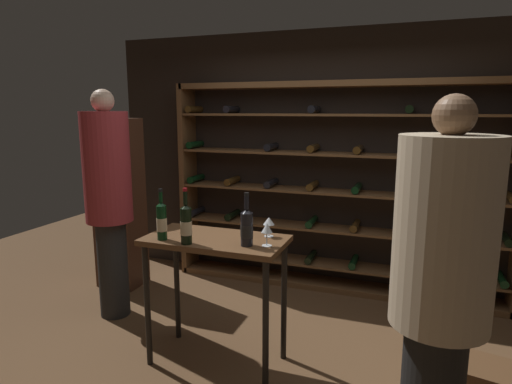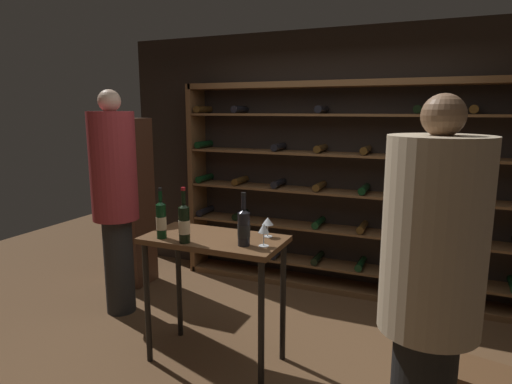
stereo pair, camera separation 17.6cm
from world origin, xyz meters
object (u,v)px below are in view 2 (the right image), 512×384
object	(u,v)px
wine_bottle_gold_foil	(161,220)
wine_glass_stemmed_right	(268,222)
person_bystander_dark_jacket	(430,283)
wine_bottle_amber_reserve	(184,223)
tasting_table	(215,256)
wine_rack	(342,191)
wine_bottle_green_slim	(244,227)
wine_glass_stemmed_left	(264,229)
person_bystander_red_print	(115,192)
display_cabinet	(128,202)

from	to	relation	value
wine_bottle_gold_foil	wine_glass_stemmed_right	size ratio (longest dim) A/B	2.52
person_bystander_dark_jacket	wine_bottle_gold_foil	bearing A→B (deg)	-49.02
wine_bottle_gold_foil	wine_bottle_amber_reserve	bearing A→B (deg)	-7.30
tasting_table	person_bystander_dark_jacket	bearing A→B (deg)	-21.47
wine_rack	wine_bottle_green_slim	distance (m)	1.81
wine_bottle_green_slim	wine_glass_stemmed_left	bearing A→B (deg)	15.63
tasting_table	wine_bottle_green_slim	size ratio (longest dim) A/B	2.78
person_bystander_dark_jacket	wine_bottle_green_slim	world-z (taller)	person_bystander_dark_jacket
person_bystander_red_print	wine_glass_stemmed_right	bearing A→B (deg)	-155.41
wine_glass_stemmed_right	person_bystander_dark_jacket	bearing A→B (deg)	-33.41
person_bystander_red_print	wine_bottle_green_slim	distance (m)	1.58
wine_rack	person_bystander_red_print	world-z (taller)	wine_rack
wine_bottle_green_slim	wine_glass_stemmed_right	size ratio (longest dim) A/B	2.51
wine_rack	wine_bottle_amber_reserve	xyz separation A→B (m)	(-0.68, -1.89, 0.05)
wine_bottle_gold_foil	person_bystander_red_print	bearing A→B (deg)	148.30
tasting_table	person_bystander_dark_jacket	xyz separation A→B (m)	(1.47, -0.58, 0.25)
person_bystander_dark_jacket	person_bystander_red_print	bearing A→B (deg)	-55.87
person_bystander_red_print	wine_bottle_green_slim	size ratio (longest dim) A/B	5.62
wine_bottle_amber_reserve	wine_glass_stemmed_right	bearing A→B (deg)	36.87
person_bystander_dark_jacket	person_bystander_red_print	distance (m)	2.87
person_bystander_dark_jacket	wine_glass_stemmed_left	bearing A→B (deg)	-62.46
tasting_table	wine_glass_stemmed_right	bearing A→B (deg)	24.26
wine_bottle_green_slim	person_bystander_dark_jacket	bearing A→B (deg)	-22.13
tasting_table	wine_bottle_amber_reserve	size ratio (longest dim) A/B	2.61
tasting_table	person_bystander_red_print	distance (m)	1.32
wine_bottle_gold_foil	wine_glass_stemmed_left	size ratio (longest dim) A/B	2.28
wine_rack	wine_glass_stemmed_left	world-z (taller)	wine_rack
wine_glass_stemmed_right	wine_glass_stemmed_left	distance (m)	0.23
wine_bottle_green_slim	wine_glass_stemmed_left	world-z (taller)	wine_bottle_green_slim
tasting_table	wine_glass_stemmed_left	xyz separation A→B (m)	(0.41, -0.06, 0.26)
tasting_table	wine_bottle_green_slim	distance (m)	0.40
wine_bottle_gold_foil	wine_bottle_green_slim	bearing A→B (deg)	7.15
person_bystander_red_print	wine_bottle_gold_foil	size ratio (longest dim) A/B	5.61
display_cabinet	wine_glass_stemmed_left	size ratio (longest dim) A/B	11.14
wine_bottle_green_slim	wine_glass_stemmed_right	distance (m)	0.26
wine_bottle_green_slim	wine_glass_stemmed_left	distance (m)	0.14
person_bystander_dark_jacket	wine_glass_stemmed_left	world-z (taller)	person_bystander_dark_jacket
wine_bottle_gold_foil	wine_glass_stemmed_right	bearing A→B (deg)	25.72
wine_bottle_amber_reserve	wine_glass_stemmed_right	distance (m)	0.60
person_bystander_red_print	wine_rack	bearing A→B (deg)	-111.16
display_cabinet	wine_glass_stemmed_left	xyz separation A→B (m)	(2.03, -1.08, 0.19)
tasting_table	person_bystander_red_print	bearing A→B (deg)	162.78
wine_bottle_gold_foil	display_cabinet	bearing A→B (deg)	137.05
wine_bottle_green_slim	wine_bottle_amber_reserve	distance (m)	0.42
wine_rack	display_cabinet	world-z (taller)	wine_rack
person_bystander_red_print	wine_bottle_amber_reserve	world-z (taller)	person_bystander_red_print
person_bystander_red_print	wine_bottle_amber_reserve	distance (m)	1.25
wine_bottle_amber_reserve	wine_glass_stemmed_left	world-z (taller)	wine_bottle_amber_reserve
person_bystander_red_print	person_bystander_dark_jacket	bearing A→B (deg)	-167.02
person_bystander_red_print	wine_bottle_gold_foil	distance (m)	1.05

